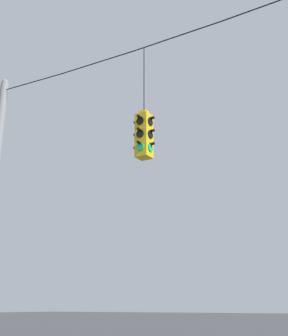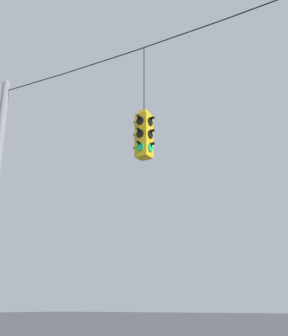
% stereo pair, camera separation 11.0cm
% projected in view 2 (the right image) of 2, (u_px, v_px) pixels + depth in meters
% --- Properties ---
extents(traffic_light_near_right_pole, '(0.58, 0.58, 3.10)m').
position_uv_depth(traffic_light_near_right_pole, '(144.00, 135.00, 10.34)').
color(traffic_light_near_right_pole, yellow).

